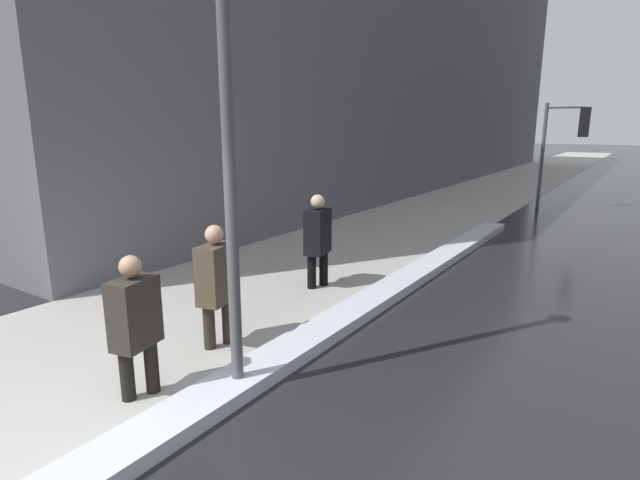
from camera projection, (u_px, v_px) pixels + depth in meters
name	position (u px, v px, depth m)	size (l,w,h in m)	color
ground_plane	(79.00, 474.00, 3.88)	(160.00, 160.00, 0.00)	#232326
sidewalk_slab	(458.00, 204.00, 17.14)	(4.00, 80.00, 0.01)	#B2AFA8
snow_bank_curb	(393.00, 288.00, 8.09)	(0.52, 12.32, 0.15)	silver
building_facade_left	(394.00, 48.00, 22.54)	(6.00, 36.00, 12.09)	slate
lamp_post	(224.00, 44.00, 4.36)	(0.28, 0.28, 5.67)	#515156
traffic_light_near	(569.00, 133.00, 15.62)	(1.31, 0.42, 3.35)	#515156
pedestrian_trailing	(135.00, 320.00, 4.81)	(0.36, 0.52, 1.46)	black
pedestrian_nearside	(217.00, 281.00, 5.93)	(0.38, 0.54, 1.52)	#2A241B
pedestrian_with_shoulder_bag	(318.00, 237.00, 8.17)	(0.39, 0.74, 1.56)	black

